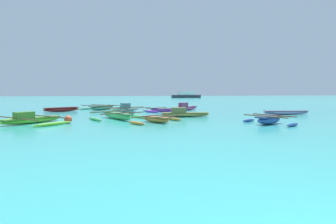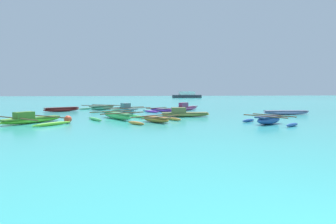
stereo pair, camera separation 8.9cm
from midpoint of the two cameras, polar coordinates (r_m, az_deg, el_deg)
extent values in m
ellipsoid|color=#76BABF|center=(25.10, -8.97, 0.38)|extent=(2.02, 3.39, 0.42)
cube|color=slate|center=(25.09, -8.97, 0.76)|extent=(1.89, 3.13, 0.08)
cube|color=slate|center=(25.46, -9.35, 1.41)|extent=(0.98, 1.12, 0.46)
cylinder|color=brown|center=(24.40, -8.28, 0.80)|extent=(3.85, 1.67, 0.07)
cylinder|color=brown|center=(25.78, -9.63, 0.98)|extent=(3.85, 1.67, 0.07)
ellipsoid|color=#76BABF|center=(25.99, -4.76, 0.32)|extent=(0.90, 1.79, 0.20)
ellipsoid|color=#76BABF|center=(24.38, -13.45, -0.06)|extent=(0.90, 1.79, 0.20)
ellipsoid|color=maroon|center=(27.85, -22.26, 0.51)|extent=(3.32, 2.44, 0.43)
cube|color=#5A1C1C|center=(27.84, -22.27, 0.87)|extent=(3.07, 2.27, 0.08)
ellipsoid|color=#58D76D|center=(19.21, -11.17, -0.81)|extent=(2.42, 3.92, 0.47)
cube|color=#3D8349|center=(19.19, -11.18, -0.23)|extent=(2.24, 3.62, 0.08)
cylinder|color=brown|center=(18.36, -9.90, -0.23)|extent=(2.94, 1.60, 0.07)
cylinder|color=brown|center=(20.03, -12.35, 0.12)|extent=(2.94, 1.60, 0.07)
ellipsoid|color=#58D76D|center=(20.00, -6.92, -0.94)|extent=(1.26, 2.14, 0.20)
ellipsoid|color=#58D76D|center=(18.56, -15.73, -1.49)|extent=(1.26, 2.14, 0.20)
ellipsoid|color=purple|center=(25.64, -1.43, 0.41)|extent=(2.40, 2.84, 0.32)
cube|color=#632C7A|center=(25.63, -1.43, 0.68)|extent=(2.22, 2.62, 0.08)
cylinder|color=brown|center=(25.13, -0.23, 0.75)|extent=(2.27, 1.82, 0.07)
cylinder|color=brown|center=(26.13, -2.59, 0.89)|extent=(2.27, 1.82, 0.07)
ellipsoid|color=purple|center=(26.69, 0.67, 0.44)|extent=(1.31, 1.58, 0.20)
ellipsoid|color=purple|center=(24.64, -3.71, 0.10)|extent=(1.31, 1.58, 0.20)
ellipsoid|color=#6ECE32|center=(18.48, -27.63, -1.62)|extent=(3.11, 3.30, 0.35)
cube|color=#497E28|center=(18.47, -27.64, -1.20)|extent=(2.88, 3.05, 0.08)
cube|color=#497E28|center=(18.22, -28.98, -0.58)|extent=(1.17, 1.20, 0.39)
cylinder|color=brown|center=(18.89, -25.38, -0.83)|extent=(3.26, 3.00, 0.07)
cylinder|color=brown|center=(18.06, -30.02, -1.22)|extent=(3.26, 3.00, 0.07)
ellipsoid|color=#6ECE32|center=(20.41, -30.61, -1.42)|extent=(1.81, 1.95, 0.20)
ellipsoid|color=#6ECE32|center=(16.62, -23.94, -2.39)|extent=(1.81, 1.95, 0.20)
ellipsoid|color=#2E59A3|center=(17.04, 20.99, -1.65)|extent=(2.27, 1.69, 0.49)
cube|color=navy|center=(17.02, 21.01, -0.97)|extent=(2.10, 1.58, 0.08)
cylinder|color=brown|center=(17.45, 21.84, -0.67)|extent=(1.46, 2.55, 0.07)
cylinder|color=brown|center=(16.59, 20.14, -0.87)|extent=(1.46, 2.55, 0.07)
ellipsoid|color=#2E59A3|center=(17.82, 16.99, -1.76)|extent=(1.19, 0.79, 0.20)
ellipsoid|color=#2E59A3|center=(16.38, 25.31, -2.53)|extent=(1.19, 0.79, 0.20)
ellipsoid|color=#A5A94F|center=(20.57, 3.58, -0.55)|extent=(3.96, 1.19, 0.35)
cube|color=olive|center=(20.56, 3.58, -0.18)|extent=(3.65, 1.13, 0.08)
cube|color=olive|center=(20.49, 2.23, 0.46)|extent=(1.15, 0.80, 0.39)
ellipsoid|color=#A192C8|center=(24.62, 24.15, -0.10)|extent=(4.06, 1.07, 0.36)
cube|color=slate|center=(24.61, 24.16, 0.22)|extent=(3.74, 1.01, 0.08)
ellipsoid|color=#CC4C89|center=(27.63, 3.86, 0.77)|extent=(3.36, 3.31, 0.40)
cube|color=#7D3658|center=(27.62, 3.86, 1.10)|extent=(3.10, 3.06, 0.08)
cube|color=#7D3658|center=(27.16, 3.27, 1.60)|extent=(1.15, 1.14, 0.44)
ellipsoid|color=gold|center=(16.79, -2.75, -1.65)|extent=(1.85, 2.17, 0.37)
cube|color=brown|center=(16.78, -2.75, -1.16)|extent=(1.72, 2.01, 0.08)
cylinder|color=brown|center=(16.41, -1.53, -1.07)|extent=(2.64, 2.02, 0.07)
cylinder|color=brown|center=(17.14, -3.92, -0.84)|extent=(2.64, 2.02, 0.07)
ellipsoid|color=gold|center=(17.95, 1.01, -1.52)|extent=(1.07, 1.32, 0.20)
ellipsoid|color=gold|center=(15.73, -7.04, -2.40)|extent=(1.07, 1.32, 0.20)
ellipsoid|color=#539F7B|center=(29.18, -14.26, 0.91)|extent=(2.69, 3.43, 0.47)
cube|color=#3A6450|center=(29.17, -14.27, 1.29)|extent=(2.50, 3.17, 0.08)
cylinder|color=brown|center=(29.81, -13.27, 1.48)|extent=(3.58, 2.50, 0.07)
cylinder|color=brown|center=(28.54, -15.32, 1.32)|extent=(3.58, 2.50, 0.07)
ellipsoid|color=#539F7B|center=(30.60, -17.37, 0.75)|extent=(1.64, 2.26, 0.20)
ellipsoid|color=#539F7B|center=(27.87, -10.84, 0.53)|extent=(1.64, 2.26, 0.20)
sphere|color=#E54C2D|center=(17.60, -21.05, -1.50)|extent=(0.47, 0.47, 0.47)
cube|color=#2D333D|center=(84.04, 3.92, 3.42)|extent=(9.22, 2.03, 0.92)
cube|color=white|center=(84.03, 3.93, 4.11)|extent=(5.07, 1.72, 1.11)
camera|label=1|loc=(0.04, -90.12, -0.01)|focal=28.00mm
camera|label=2|loc=(0.04, 89.88, 0.01)|focal=28.00mm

